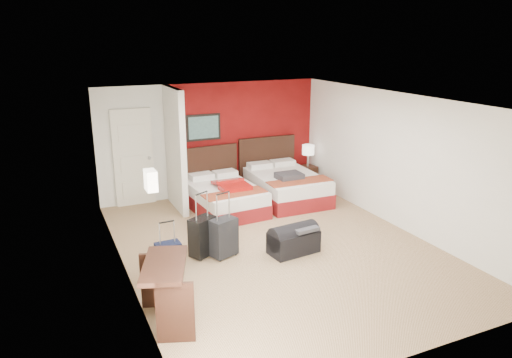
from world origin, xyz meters
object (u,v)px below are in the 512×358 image
bed_right (286,187)px  suitcase_charcoal (224,239)px  suitcase_navy (169,260)px  duffel_bag (294,241)px  bed_left (225,199)px  suitcase_black (203,238)px  table_lamp (308,156)px  desk (166,293)px  nightstand (307,176)px  red_suitcase_open (231,185)px

bed_right → suitcase_charcoal: bearing=-135.8°
suitcase_navy → duffel_bag: (2.09, -0.06, -0.05)m
bed_left → duffel_bag: size_ratio=2.17×
suitcase_black → suitcase_navy: 0.81m
table_lamp → suitcase_navy: 5.18m
table_lamp → desk: (-4.50, -4.25, -0.34)m
bed_right → desk: bearing=-133.6°
nightstand → desk: size_ratio=0.50×
suitcase_charcoal → suitcase_navy: suitcase_charcoal is taller
desk → suitcase_charcoal: bearing=68.3°
bed_left → nightstand: bearing=13.9°
suitcase_charcoal → duffel_bag: size_ratio=0.77×
suitcase_charcoal → nightstand: bearing=21.4°
nightstand → table_lamp: table_lamp is taller
desk → nightstand: bearing=63.3°
desk → bed_left: bearing=78.7°
suitcase_navy → desk: (-0.34, -1.21, 0.16)m
table_lamp → suitcase_charcoal: table_lamp is taller
bed_left → suitcase_black: (-1.09, -1.84, 0.05)m
table_lamp → duffel_bag: size_ratio=0.63×
suitcase_navy → desk: bearing=-108.0°
table_lamp → suitcase_navy: (-4.16, -3.04, -0.50)m
bed_right → duffel_bag: 2.70m
bed_left → bed_right: (1.48, 0.11, 0.02)m
bed_right → nightstand: bed_right is taller
desk → suitcase_navy: bearing=94.3°
bed_right → duffel_bag: bed_right is taller
nightstand → suitcase_charcoal: (-3.18, -2.76, 0.06)m
bed_left → table_lamp: table_lamp is taller
bed_left → suitcase_charcoal: suitcase_charcoal is taller
bed_left → nightstand: bed_left is taller
duffel_bag → nightstand: bearing=49.9°
red_suitcase_open → suitcase_navy: size_ratio=1.62×
bed_left → suitcase_charcoal: 2.14m
table_lamp → suitcase_charcoal: (-3.18, -2.76, -0.44)m
suitcase_black → duffel_bag: size_ratio=0.78×
red_suitcase_open → suitcase_black: bearing=-124.6°
table_lamp → nightstand: bearing=0.0°
bed_left → suitcase_black: suitcase_black is taller
suitcase_navy → suitcase_black: bearing=30.3°
nightstand → suitcase_navy: size_ratio=0.99×
red_suitcase_open → duffel_bag: bearing=-84.6°
suitcase_navy → table_lamp: bearing=33.8°
red_suitcase_open → nightstand: (2.29, 0.87, -0.33)m
table_lamp → duffel_bag: bearing=-123.8°
bed_left → suitcase_navy: bed_left is taller
red_suitcase_open → suitcase_black: suitcase_black is taller
table_lamp → suitcase_black: (-3.48, -2.61, -0.44)m
suitcase_charcoal → duffel_bag: bearing=-36.7°
bed_right → nightstand: bearing=37.2°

